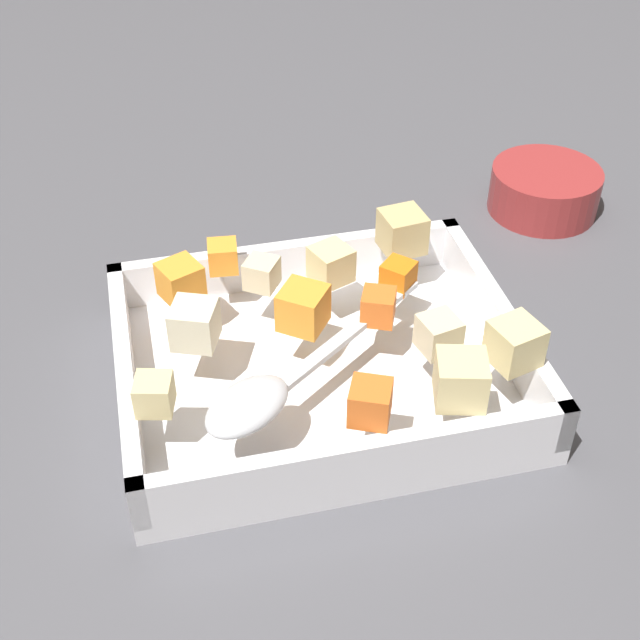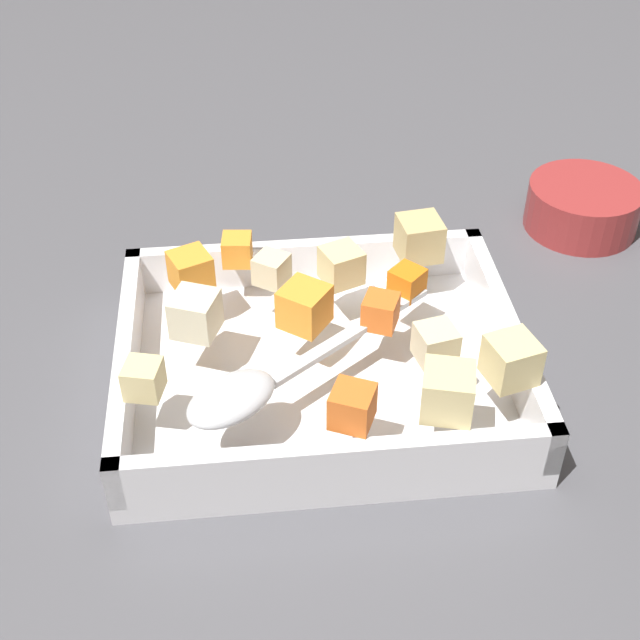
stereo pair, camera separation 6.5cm
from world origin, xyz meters
The scene contains 18 objects.
ground_plane centered at (0.00, 0.00, 0.00)m, with size 4.00×4.00×0.00m, color #4C4C51.
baking_dish centered at (-0.01, -0.01, 0.02)m, with size 0.30×0.25×0.05m.
carrot_chunk_back_center centered at (0.03, -0.01, 0.07)m, with size 0.02×0.02×0.02m, color orange.
carrot_chunk_heap_top centered at (-0.02, 0.00, 0.07)m, with size 0.03×0.03×0.03m, color orange.
carrot_chunk_center centered at (0.06, 0.03, 0.07)m, with size 0.02×0.02×0.02m, color orange.
carrot_chunk_near_spoon centered at (-0.11, 0.06, 0.07)m, with size 0.03×0.03×0.03m, color orange.
carrot_chunk_under_handle centered at (-0.07, 0.09, 0.07)m, with size 0.02×0.02×0.02m, color orange.
carrot_chunk_heap_side centered at (0.00, -0.11, 0.07)m, with size 0.03×0.03×0.03m, color orange.
potato_chunk_far_left centered at (0.06, -0.10, 0.07)m, with size 0.03×0.03×0.03m, color #E0CC89.
potato_chunk_corner_se centered at (0.08, 0.08, 0.07)m, with size 0.03×0.03×0.03m, color tan.
potato_chunk_corner_sw centered at (-0.10, 0.00, 0.07)m, with size 0.03×0.03×0.03m, color beige.
potato_chunk_mid_right centered at (0.01, 0.05, 0.07)m, with size 0.03×0.03×0.03m, color #E0CC89.
potato_chunk_rim_edge centered at (-0.04, 0.06, 0.07)m, with size 0.02×0.02×0.02m, color beige.
potato_chunk_mid_left centered at (-0.14, -0.06, 0.07)m, with size 0.02×0.02×0.02m, color #E0CC89.
potato_chunk_corner_nw centered at (0.12, -0.07, 0.07)m, with size 0.03×0.03×0.03m, color #E0CC89.
potato_chunk_far_right centered at (0.07, -0.05, 0.07)m, with size 0.03×0.03×0.03m, color beige.
serving_spoon centered at (-0.07, -0.08, 0.06)m, with size 0.20×0.16×0.02m.
small_prep_bowl centered at (0.27, 0.19, 0.02)m, with size 0.11×0.11×0.05m, color maroon.
Camera 2 is at (-0.06, -0.51, 0.47)m, focal length 48.95 mm.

